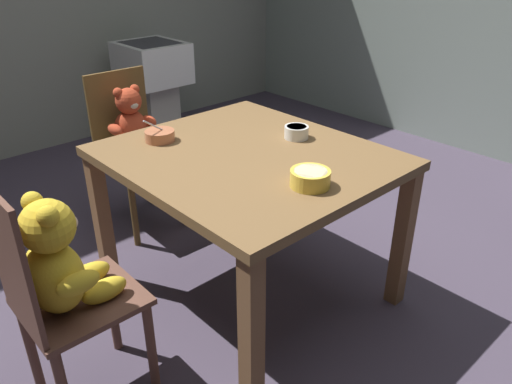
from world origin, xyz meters
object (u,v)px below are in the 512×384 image
(teddy_chair_near_left, at_px, (134,137))
(sink_basin, at_px, (153,78))
(dining_table, at_px, (248,173))
(porridge_bowl_white_far_center, at_px, (296,132))
(porridge_bowl_yellow_near_right, at_px, (310,178))
(teddy_chair_near_front, at_px, (59,273))
(porridge_bowl_terracotta_near_left, at_px, (160,135))

(teddy_chair_near_left, bearing_deg, sink_basin, 144.25)
(dining_table, distance_m, porridge_bowl_white_far_center, 0.31)
(sink_basin, bearing_deg, porridge_bowl_yellow_near_right, -19.01)
(porridge_bowl_white_far_center, bearing_deg, teddy_chair_near_left, -162.48)
(teddy_chair_near_left, height_order, porridge_bowl_yellow_near_right, teddy_chair_near_left)
(porridge_bowl_yellow_near_right, relative_size, porridge_bowl_white_far_center, 1.36)
(dining_table, height_order, porridge_bowl_white_far_center, porridge_bowl_white_far_center)
(teddy_chair_near_front, height_order, porridge_bowl_white_far_center, teddy_chair_near_front)
(teddy_chair_near_left, distance_m, sink_basin, 1.37)
(porridge_bowl_yellow_near_right, xyz_separation_m, porridge_bowl_white_far_center, (-0.38, 0.33, -0.00))
(teddy_chair_near_front, height_order, porridge_bowl_terracotta_near_left, teddy_chair_near_front)
(teddy_chair_near_left, relative_size, porridge_bowl_terracotta_near_left, 6.21)
(dining_table, relative_size, teddy_chair_near_front, 1.24)
(porridge_bowl_yellow_near_right, bearing_deg, porridge_bowl_terracotta_near_left, -168.63)
(dining_table, height_order, porridge_bowl_terracotta_near_left, porridge_bowl_terracotta_near_left)
(porridge_bowl_yellow_near_right, xyz_separation_m, porridge_bowl_terracotta_near_left, (-0.77, -0.16, -0.01))
(teddy_chair_near_left, bearing_deg, dining_table, 2.24)
(porridge_bowl_yellow_near_right, relative_size, porridge_bowl_terracotta_near_left, 1.06)
(dining_table, bearing_deg, porridge_bowl_terracotta_near_left, -152.97)
(teddy_chair_near_left, distance_m, porridge_bowl_white_far_center, 1.04)
(dining_table, distance_m, porridge_bowl_terracotta_near_left, 0.44)
(sink_basin, bearing_deg, dining_table, -21.40)
(porridge_bowl_terracotta_near_left, xyz_separation_m, sink_basin, (-1.67, 1.00, -0.22))
(porridge_bowl_yellow_near_right, height_order, porridge_bowl_terracotta_near_left, porridge_bowl_terracotta_near_left)
(dining_table, relative_size, teddy_chair_near_left, 1.29)
(sink_basin, bearing_deg, porridge_bowl_terracotta_near_left, -30.87)
(dining_table, bearing_deg, porridge_bowl_yellow_near_right, -5.61)
(porridge_bowl_white_far_center, bearing_deg, dining_table, -93.29)
(dining_table, xyz_separation_m, sink_basin, (-2.05, 0.80, -0.10))
(teddy_chair_near_left, relative_size, sink_basin, 1.10)
(dining_table, height_order, teddy_chair_near_left, teddy_chair_near_left)
(teddy_chair_near_front, distance_m, teddy_chair_near_left, 1.34)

